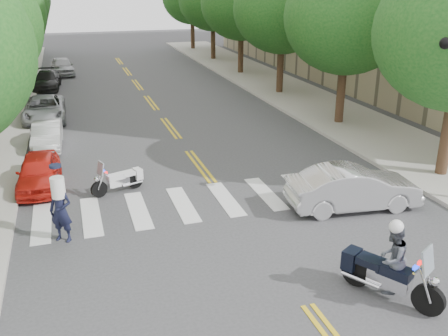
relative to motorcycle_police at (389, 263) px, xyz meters
name	(u,v)px	position (x,y,z in m)	size (l,w,h in m)	color
ground	(307,305)	(-1.98, 0.24, -0.94)	(140.00, 140.00, 0.00)	#38383A
sidewalk_right	(289,92)	(7.52, 22.24, -0.86)	(5.00, 60.00, 0.15)	#9E9991
tree_l_3	(0,7)	(-10.78, 30.24, 4.62)	(6.40, 6.40, 8.45)	#382316
tree_l_4	(10,2)	(-10.78, 38.24, 4.62)	(6.40, 6.40, 8.45)	#382316
tree_r_1	(347,17)	(6.82, 14.24, 4.62)	(6.40, 6.40, 8.45)	#382316
tree_r_2	(282,9)	(6.82, 22.24, 4.62)	(6.40, 6.40, 8.45)	#382316
tree_r_3	(241,3)	(6.82, 30.24, 4.62)	(6.40, 6.40, 8.45)	#382316
tree_r_4	(213,0)	(6.82, 38.24, 4.62)	(6.40, 6.40, 8.45)	#382316
motorcycle_police	(389,263)	(0.00, 0.00, 0.00)	(1.58, 2.36, 2.12)	black
motorcycle_parked	(122,180)	(-5.39, 8.57, -0.48)	(1.96, 0.94, 1.31)	black
officer_standing	(61,211)	(-7.49, 5.35, 0.03)	(0.71, 0.47, 1.95)	black
convertible	(353,188)	(1.92, 4.74, -0.20)	(1.56, 4.47, 1.47)	#B9B9BB
parked_car_a	(39,172)	(-8.28, 9.85, -0.31)	(1.48, 3.68, 1.25)	red
parked_car_b	(47,135)	(-8.06, 14.74, -0.35)	(1.25, 3.58, 1.18)	silver
parked_car_c	(44,109)	(-8.28, 19.74, -0.28)	(2.19, 4.75, 1.32)	#98999F
parked_car_d	(47,80)	(-8.28, 28.74, -0.32)	(1.74, 4.28, 1.24)	black
parked_car_e	(62,66)	(-7.18, 34.24, -0.24)	(1.65, 4.10, 1.40)	#AAABB0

